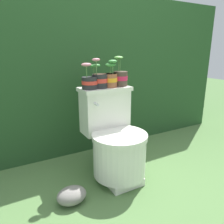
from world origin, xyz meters
name	(u,v)px	position (x,y,z in m)	size (l,w,h in m)	color
ground_plane	(127,175)	(0.00, 0.00, 0.00)	(12.00, 12.00, 0.00)	#4C703D
hedge_backdrop	(80,73)	(0.00, 0.98, 0.75)	(3.23, 0.81, 1.49)	#234723
toilet	(115,140)	(-0.09, 0.05, 0.31)	(0.42, 0.55, 0.70)	silver
potted_plant_left	(90,81)	(-0.23, 0.19, 0.77)	(0.15, 0.12, 0.23)	#262628
potted_plant_midleft	(99,80)	(-0.15, 0.19, 0.77)	(0.13, 0.12, 0.18)	#262628
potted_plant_middle	(110,78)	(-0.05, 0.19, 0.78)	(0.12, 0.12, 0.21)	#9E5638
potted_plant_midright	(120,77)	(0.05, 0.20, 0.78)	(0.12, 0.13, 0.24)	#47382D
garden_stone	(72,195)	(-0.51, -0.10, 0.06)	(0.20, 0.16, 0.11)	gray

